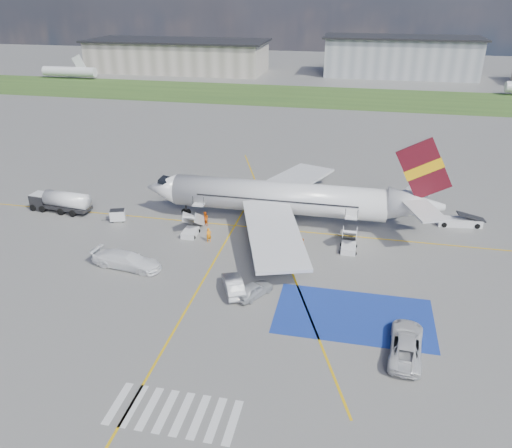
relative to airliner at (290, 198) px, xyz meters
The scene contains 22 objects.
ground 14.48m from the airliner, 96.14° to the right, with size 400.00×400.00×0.00m, color #60605E.
grass_strip 81.08m from the airliner, 91.06° to the left, with size 400.00×30.00×0.01m, color #2D4C1E.
taxiway_line_main 4.21m from the airliner, 126.97° to the right, with size 120.00×0.20×0.01m, color gold.
taxiway_line_cross 25.10m from the airliner, 105.17° to the right, with size 0.20×60.00×0.01m, color gold.
taxiway_line_diag 4.21m from the airliner, 126.97° to the right, with size 0.20×60.00×0.01m, color gold.
staging_box 20.19m from the airliner, 64.74° to the right, with size 14.00×8.00×0.01m, color navy.
crosswalk 32.35m from the airliner, 95.90° to the right, with size 9.00×4.00×0.01m.
terminal_west 129.04m from the airliner, 115.97° to the left, with size 60.00×22.00×10.00m, color gray.
terminal_centre 122.43m from the airliner, 81.31° to the left, with size 48.00×18.00×12.00m, color gray.
airliner is the anchor object (origin of this frame).
airstairs_fwd 12.52m from the airliner, 154.30° to the right, with size 1.90×5.20×3.60m.
airstairs_aft 9.59m from the airliner, 35.25° to the right, with size 1.90×5.20×3.60m.
fuel_tanker 29.96m from the airliner, behind, with size 8.43×3.07×2.82m.
gpu_cart 21.71m from the airliner, behind, with size 2.11×1.70×1.54m.
belt_loader 21.21m from the airliner, 10.73° to the left, with size 5.78×2.61×1.69m.
car_silver_a 16.99m from the airliner, 93.25° to the right, with size 1.67×4.15×1.41m, color #A7A9AE.
car_silver_b 16.91m from the airliner, 100.44° to the right, with size 1.65×4.73×1.56m, color #A9AAB0.
van_white_a 25.60m from the airliner, 60.07° to the right, with size 2.51×5.44×2.04m, color silver.
van_white_b 20.84m from the airliner, 136.83° to the right, with size 2.35×5.78×2.27m, color white.
crew_fwd 11.09m from the airliner, 140.69° to the right, with size 0.63×0.41×1.73m, color orange.
crew_nose 10.70m from the airliner, 164.78° to the right, with size 0.89×0.69×1.83m, color #DC540B.
crew_aft 8.30m from the airliner, 71.58° to the right, with size 1.13×0.47×1.93m, color orange.
Camera 1 is at (9.04, -41.83, 26.60)m, focal length 35.00 mm.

